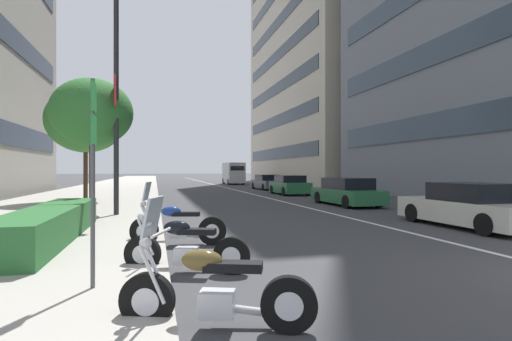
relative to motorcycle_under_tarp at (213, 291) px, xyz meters
name	(u,v)px	position (x,y,z in m)	size (l,w,h in m)	color
sidewalk_right_plaza	(107,190)	(29.81, 4.44, -0.36)	(160.00, 8.10, 0.15)	#A39E93
lane_centre_stripe	(225,187)	(34.81, -6.34, -0.43)	(110.00, 0.16, 0.01)	silver
motorcycle_under_tarp	(213,291)	(0.00, 0.00, 0.00)	(0.93, 2.11, 1.47)	black
motorcycle_second_in_row	(185,249)	(2.46, 0.11, -0.02)	(0.94, 2.10, 1.09)	black
motorcycle_nearest_camera	(177,226)	(5.00, 0.13, 0.01)	(0.76, 2.23, 1.49)	black
car_approaching_light	(468,207)	(5.56, -8.74, 0.20)	(4.47, 1.87, 1.37)	beige
car_lead_in_lane	(347,192)	(13.28, -8.73, 0.22)	(4.59, 1.96, 1.38)	#236038
car_mid_block_traffic	(289,185)	(22.12, -8.86, 0.22)	(4.31, 1.96, 1.39)	#236038
car_far_down_avenue	(267,183)	(29.51, -9.36, 0.20)	(4.77, 2.05, 1.36)	#4C515B
delivery_van_ahead	(233,173)	(43.26, -8.96, 1.00)	(5.50, 2.11, 2.69)	#B7B7BC
parking_sign_by_curb	(93,157)	(1.46, 1.44, 1.51)	(0.32, 0.06, 2.87)	#47494C
street_lamp_with_banners	(124,75)	(10.55, 1.70, 4.81)	(1.26, 2.15, 8.65)	#232326
clipped_hedge_bed	(50,224)	(5.62, 2.96, 0.09)	(6.37, 1.10, 0.74)	#28602D
street_tree_near_plaza_corner	(92,113)	(11.54, 2.94, 3.53)	(3.02, 3.02, 5.11)	#473323
street_tree_mid_sidewalk	(86,121)	(17.59, 4.15, 3.95)	(3.98, 3.98, 5.93)	#473323
office_tower_near_left	(342,2)	(43.91, -24.36, 24.58)	(29.09, 18.69, 50.03)	beige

